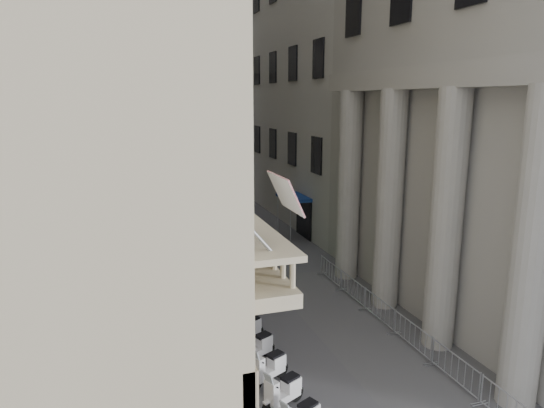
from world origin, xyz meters
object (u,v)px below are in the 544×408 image
at_px(street_lamp, 184,188).
at_px(pedestrian_a, 218,221).
at_px(security_tent, 201,222).
at_px(info_kiosk, 218,261).
at_px(pedestrian_b, 244,217).

bearing_deg(street_lamp, pedestrian_a, 49.98).
relative_size(security_tent, pedestrian_a, 2.12).
xyz_separation_m(security_tent, street_lamp, (-1.02, -0.88, 2.26)).
height_order(street_lamp, info_kiosk, street_lamp).
xyz_separation_m(pedestrian_a, pedestrian_b, (2.13, 0.51, 0.05)).
height_order(info_kiosk, pedestrian_b, info_kiosk).
height_order(info_kiosk, pedestrian_a, info_kiosk).
xyz_separation_m(street_lamp, pedestrian_b, (5.41, 7.67, -3.84)).
relative_size(street_lamp, pedestrian_b, 4.37).
bearing_deg(pedestrian_a, street_lamp, 76.68).
bearing_deg(street_lamp, security_tent, 25.33).
relative_size(security_tent, street_lamp, 0.46).
relative_size(pedestrian_a, pedestrian_b, 0.95).
bearing_deg(info_kiosk, security_tent, 80.38).
bearing_deg(info_kiosk, street_lamp, 109.75).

